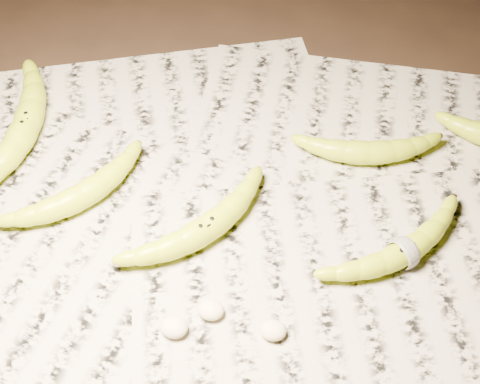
% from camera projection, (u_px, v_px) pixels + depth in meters
% --- Properties ---
extents(ground, '(3.00, 3.00, 0.00)m').
position_uv_depth(ground, '(229.00, 235.00, 0.86)').
color(ground, black).
rests_on(ground, ground).
extents(newspaper_patch, '(0.90, 0.70, 0.01)m').
position_uv_depth(newspaper_patch, '(261.00, 220.00, 0.87)').
color(newspaper_patch, '#A9A491').
rests_on(newspaper_patch, ground).
extents(banana_left_a, '(0.08, 0.24, 0.04)m').
position_uv_depth(banana_left_a, '(25.00, 125.00, 0.94)').
color(banana_left_a, '#C5E21C').
rests_on(banana_left_a, newspaper_patch).
extents(banana_left_b, '(0.17, 0.18, 0.04)m').
position_uv_depth(banana_left_b, '(82.00, 194.00, 0.87)').
color(banana_left_b, '#C5E21C').
rests_on(banana_left_b, newspaper_patch).
extents(banana_center, '(0.18, 0.19, 0.04)m').
position_uv_depth(banana_center, '(206.00, 227.00, 0.83)').
color(banana_center, '#C5E21C').
rests_on(banana_center, newspaper_patch).
extents(banana_taped, '(0.18, 0.17, 0.03)m').
position_uv_depth(banana_taped, '(404.00, 251.00, 0.81)').
color(banana_taped, '#C5E21C').
rests_on(banana_taped, newspaper_patch).
extents(banana_upper_a, '(0.18, 0.08, 0.03)m').
position_uv_depth(banana_upper_a, '(369.00, 151.00, 0.92)').
color(banana_upper_a, '#C5E21C').
rests_on(banana_upper_a, newspaper_patch).
extents(measuring_tape, '(0.03, 0.03, 0.04)m').
position_uv_depth(measuring_tape, '(404.00, 251.00, 0.81)').
color(measuring_tape, white).
rests_on(measuring_tape, newspaper_patch).
extents(flesh_chunk_a, '(0.03, 0.03, 0.02)m').
position_uv_depth(flesh_chunk_a, '(174.00, 326.00, 0.76)').
color(flesh_chunk_a, beige).
rests_on(flesh_chunk_a, newspaper_patch).
extents(flesh_chunk_b, '(0.03, 0.03, 0.02)m').
position_uv_depth(flesh_chunk_b, '(211.00, 308.00, 0.77)').
color(flesh_chunk_b, beige).
rests_on(flesh_chunk_b, newspaper_patch).
extents(flesh_chunk_c, '(0.03, 0.03, 0.02)m').
position_uv_depth(flesh_chunk_c, '(273.00, 329.00, 0.76)').
color(flesh_chunk_c, beige).
rests_on(flesh_chunk_c, newspaper_patch).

